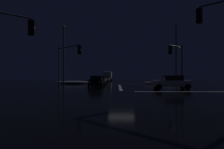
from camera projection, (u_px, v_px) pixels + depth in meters
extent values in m
cube|color=black|center=(121.00, 92.00, 20.00)|extent=(120.00, 120.00, 0.10)
cube|color=white|center=(120.00, 87.00, 28.10)|extent=(0.35, 13.86, 0.01)
cube|color=yellow|center=(119.00, 84.00, 39.69)|extent=(22.00, 0.15, 0.01)
cube|color=white|center=(207.00, 92.00, 19.81)|extent=(13.86, 0.40, 0.01)
ellipsoid|color=white|center=(72.00, 82.00, 39.20)|extent=(6.61, 1.50, 0.59)
ellipsoid|color=white|center=(167.00, 83.00, 38.29)|extent=(9.11, 1.50, 0.52)
cube|color=black|center=(96.00, 82.00, 29.90)|extent=(1.80, 4.20, 0.70)
cube|color=black|center=(97.00, 78.00, 30.10)|extent=(1.60, 2.00, 0.55)
cylinder|color=black|center=(102.00, 85.00, 28.32)|extent=(0.22, 0.64, 0.64)
cylinder|color=black|center=(89.00, 85.00, 28.37)|extent=(0.22, 0.64, 0.64)
cylinder|color=black|center=(103.00, 84.00, 31.42)|extent=(0.22, 0.64, 0.64)
cylinder|color=black|center=(92.00, 84.00, 31.46)|extent=(0.22, 0.64, 0.64)
sphere|color=#F9EFC6|center=(100.00, 82.00, 27.76)|extent=(0.22, 0.22, 0.22)
sphere|color=#F9EFC6|center=(90.00, 82.00, 27.79)|extent=(0.22, 0.22, 0.22)
cube|color=#14512D|center=(100.00, 81.00, 35.44)|extent=(1.80, 4.20, 0.70)
cube|color=black|center=(100.00, 77.00, 35.64)|extent=(1.60, 2.00, 0.55)
cylinder|color=black|center=(105.00, 83.00, 33.87)|extent=(0.22, 0.64, 0.64)
cylinder|color=black|center=(94.00, 83.00, 33.91)|extent=(0.22, 0.64, 0.64)
cylinder|color=black|center=(106.00, 83.00, 36.97)|extent=(0.22, 0.64, 0.64)
cylinder|color=black|center=(96.00, 83.00, 37.01)|extent=(0.22, 0.64, 0.64)
sphere|color=#F9EFC6|center=(103.00, 81.00, 33.31)|extent=(0.22, 0.22, 0.22)
sphere|color=#F9EFC6|center=(95.00, 81.00, 33.33)|extent=(0.22, 0.22, 0.22)
cube|color=slate|center=(102.00, 80.00, 41.08)|extent=(1.80, 4.20, 0.70)
cube|color=black|center=(102.00, 77.00, 41.28)|extent=(1.60, 2.00, 0.55)
cylinder|color=black|center=(106.00, 82.00, 39.51)|extent=(0.22, 0.64, 0.64)
cylinder|color=black|center=(96.00, 82.00, 39.55)|extent=(0.22, 0.64, 0.64)
cylinder|color=black|center=(107.00, 82.00, 42.61)|extent=(0.22, 0.64, 0.64)
cylinder|color=black|center=(98.00, 82.00, 42.65)|extent=(0.22, 0.64, 0.64)
sphere|color=#F9EFC6|center=(104.00, 80.00, 38.95)|extent=(0.22, 0.22, 0.22)
sphere|color=#F9EFC6|center=(97.00, 80.00, 38.98)|extent=(0.22, 0.22, 0.22)
cube|color=maroon|center=(104.00, 80.00, 47.09)|extent=(1.80, 4.20, 0.70)
cube|color=black|center=(104.00, 77.00, 47.29)|extent=(1.60, 2.00, 0.55)
cylinder|color=black|center=(107.00, 81.00, 45.52)|extent=(0.22, 0.64, 0.64)
cylinder|color=black|center=(99.00, 81.00, 45.56)|extent=(0.22, 0.64, 0.64)
cylinder|color=black|center=(108.00, 81.00, 48.62)|extent=(0.22, 0.64, 0.64)
cylinder|color=black|center=(100.00, 81.00, 48.66)|extent=(0.22, 0.64, 0.64)
sphere|color=#F9EFC6|center=(106.00, 80.00, 44.96)|extent=(0.22, 0.22, 0.22)
sphere|color=#F9EFC6|center=(100.00, 80.00, 44.99)|extent=(0.22, 0.22, 0.22)
cube|color=silver|center=(106.00, 79.00, 53.47)|extent=(1.80, 4.20, 0.70)
cube|color=black|center=(106.00, 77.00, 53.67)|extent=(1.60, 2.00, 0.55)
cylinder|color=black|center=(109.00, 81.00, 51.89)|extent=(0.22, 0.64, 0.64)
cylinder|color=black|center=(102.00, 81.00, 51.93)|extent=(0.22, 0.64, 0.64)
cylinder|color=black|center=(110.00, 81.00, 54.99)|extent=(0.22, 0.64, 0.64)
cylinder|color=black|center=(103.00, 81.00, 55.03)|extent=(0.22, 0.64, 0.64)
sphere|color=#F9EFC6|center=(108.00, 79.00, 51.33)|extent=(0.22, 0.22, 0.22)
sphere|color=#F9EFC6|center=(103.00, 79.00, 51.36)|extent=(0.22, 0.22, 0.22)
cube|color=navy|center=(106.00, 79.00, 59.81)|extent=(1.80, 4.20, 0.70)
cube|color=black|center=(106.00, 77.00, 60.01)|extent=(1.60, 2.00, 0.55)
cylinder|color=black|center=(109.00, 80.00, 58.24)|extent=(0.22, 0.64, 0.64)
cylinder|color=black|center=(103.00, 80.00, 58.28)|extent=(0.22, 0.64, 0.64)
cylinder|color=black|center=(109.00, 80.00, 61.33)|extent=(0.22, 0.64, 0.64)
cylinder|color=black|center=(103.00, 80.00, 61.38)|extent=(0.22, 0.64, 0.64)
sphere|color=#F9EFC6|center=(108.00, 79.00, 57.67)|extent=(0.22, 0.22, 0.22)
sphere|color=#F9EFC6|center=(103.00, 79.00, 57.70)|extent=(0.22, 0.22, 0.22)
cube|color=beige|center=(107.00, 76.00, 63.89)|extent=(2.40, 2.20, 2.30)
cube|color=silver|center=(108.00, 75.00, 68.39)|extent=(2.40, 5.00, 2.60)
cylinder|color=black|center=(111.00, 79.00, 64.45)|extent=(0.28, 0.96, 0.96)
cylinder|color=black|center=(104.00, 79.00, 64.51)|extent=(0.28, 0.96, 0.96)
cylinder|color=black|center=(112.00, 79.00, 69.15)|extent=(0.28, 0.96, 0.96)
cylinder|color=black|center=(104.00, 79.00, 69.21)|extent=(0.28, 0.96, 0.96)
sphere|color=#F9EFC6|center=(110.00, 78.00, 62.72)|extent=(0.26, 0.26, 0.26)
sphere|color=#F9EFC6|center=(104.00, 78.00, 62.76)|extent=(0.26, 0.26, 0.26)
cube|color=#B7B7BC|center=(171.00, 83.00, 23.34)|extent=(4.20, 1.80, 0.70)
cube|color=black|center=(173.00, 78.00, 23.34)|extent=(2.00, 1.60, 0.55)
cylinder|color=black|center=(159.00, 87.00, 22.47)|extent=(0.64, 0.22, 0.64)
cylinder|color=black|center=(156.00, 86.00, 24.27)|extent=(0.64, 0.22, 0.64)
cylinder|color=black|center=(188.00, 87.00, 22.40)|extent=(0.64, 0.22, 0.64)
cylinder|color=black|center=(182.00, 86.00, 24.20)|extent=(0.64, 0.22, 0.64)
sphere|color=#F9EFC6|center=(153.00, 83.00, 22.74)|extent=(0.22, 0.22, 0.22)
sphere|color=#F9EFC6|center=(151.00, 83.00, 24.04)|extent=(0.22, 0.22, 0.22)
cylinder|color=#4C4C51|center=(182.00, 66.00, 28.32)|extent=(0.18, 0.18, 5.74)
cylinder|color=#4C4C51|center=(176.00, 46.00, 27.30)|extent=(2.22, 2.22, 0.12)
cube|color=black|center=(170.00, 50.00, 26.25)|extent=(0.46, 0.46, 1.05)
sphere|color=black|center=(170.00, 47.00, 26.14)|extent=(0.22, 0.22, 0.22)
sphere|color=orange|center=(170.00, 50.00, 26.14)|extent=(0.22, 0.22, 0.22)
sphere|color=black|center=(170.00, 53.00, 26.14)|extent=(0.22, 0.22, 0.22)
cube|color=black|center=(199.00, 16.00, 14.55)|extent=(0.46, 0.46, 1.05)
sphere|color=black|center=(197.00, 12.00, 14.67)|extent=(0.22, 0.22, 0.22)
sphere|color=orange|center=(197.00, 16.00, 14.67)|extent=(0.22, 0.22, 0.22)
sphere|color=black|center=(197.00, 21.00, 14.66)|extent=(0.22, 0.22, 0.22)
cylinder|color=#4C4C51|center=(59.00, 67.00, 28.71)|extent=(0.18, 0.18, 5.62)
cylinder|color=#4C4C51|center=(69.00, 47.00, 26.94)|extent=(3.58, 3.58, 0.12)
cube|color=black|center=(79.00, 50.00, 25.15)|extent=(0.46, 0.46, 1.05)
sphere|color=black|center=(80.00, 47.00, 25.04)|extent=(0.22, 0.22, 0.22)
sphere|color=orange|center=(80.00, 50.00, 25.04)|extent=(0.22, 0.22, 0.22)
sphere|color=black|center=(80.00, 53.00, 25.03)|extent=(0.22, 0.22, 0.22)
cylinder|color=#4C4C51|center=(6.00, 13.00, 12.84)|extent=(2.33, 2.33, 0.12)
cube|color=black|center=(31.00, 28.00, 13.93)|extent=(0.46, 0.46, 1.05)
sphere|color=black|center=(33.00, 23.00, 14.04)|extent=(0.22, 0.22, 0.22)
sphere|color=orange|center=(33.00, 28.00, 14.04)|extent=(0.22, 0.22, 0.22)
sphere|color=black|center=(33.00, 33.00, 14.04)|extent=(0.22, 0.22, 0.22)
cylinder|color=#424247|center=(176.00, 55.00, 33.52)|extent=(0.20, 0.20, 9.76)
sphere|color=#F9AD47|center=(176.00, 24.00, 33.56)|extent=(0.44, 0.44, 0.44)
cylinder|color=#424247|center=(64.00, 56.00, 33.94)|extent=(0.20, 0.20, 9.47)
sphere|color=#F9AD47|center=(64.00, 27.00, 33.98)|extent=(0.44, 0.44, 0.44)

